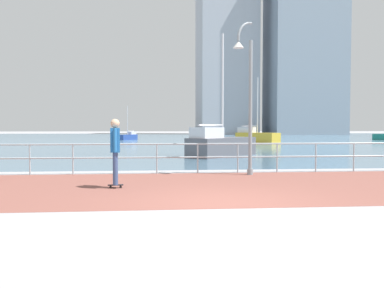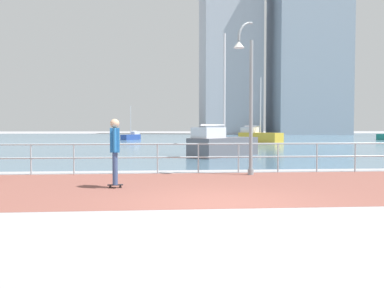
{
  "view_description": "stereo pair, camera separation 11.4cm",
  "coord_description": "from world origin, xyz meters",
  "px_view_note": "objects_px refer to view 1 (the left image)",
  "views": [
    {
      "loc": [
        -1.4,
        -8.02,
        1.58
      ],
      "look_at": [
        -0.39,
        3.26,
        1.1
      ],
      "focal_mm": 36.91,
      "sensor_mm": 36.0,
      "label": 1
    },
    {
      "loc": [
        -1.28,
        -8.03,
        1.58
      ],
      "look_at": [
        -0.39,
        3.26,
        1.1
      ],
      "focal_mm": 36.91,
      "sensor_mm": 36.0,
      "label": 2
    }
  ],
  "objects_px": {
    "sailboat_navy": "(128,136)",
    "sailboat_blue": "(221,145)",
    "lamppost": "(247,91)",
    "skateboarder": "(115,146)",
    "sailboat_gray": "(256,136)"
  },
  "relations": [
    {
      "from": "sailboat_navy",
      "to": "skateboarder",
      "type": "bearing_deg",
      "value": -86.33
    },
    {
      "from": "sailboat_navy",
      "to": "lamppost",
      "type": "bearing_deg",
      "value": -80.18
    },
    {
      "from": "lamppost",
      "to": "skateboarder",
      "type": "height_order",
      "value": "lamppost"
    },
    {
      "from": "lamppost",
      "to": "sailboat_gray",
      "type": "bearing_deg",
      "value": 75.06
    },
    {
      "from": "lamppost",
      "to": "sailboat_blue",
      "type": "distance_m",
      "value": 8.79
    },
    {
      "from": "lamppost",
      "to": "skateboarder",
      "type": "distance_m",
      "value": 5.0
    },
    {
      "from": "sailboat_blue",
      "to": "lamppost",
      "type": "bearing_deg",
      "value": -93.51
    },
    {
      "from": "sailboat_gray",
      "to": "sailboat_blue",
      "type": "relative_size",
      "value": 1.01
    },
    {
      "from": "lamppost",
      "to": "sailboat_blue",
      "type": "bearing_deg",
      "value": 86.49
    },
    {
      "from": "skateboarder",
      "to": "sailboat_navy",
      "type": "height_order",
      "value": "sailboat_navy"
    },
    {
      "from": "sailboat_navy",
      "to": "sailboat_blue",
      "type": "distance_m",
      "value": 30.64
    },
    {
      "from": "sailboat_navy",
      "to": "sailboat_gray",
      "type": "xyz_separation_m",
      "value": [
        13.99,
        -10.69,
        0.23
      ]
    },
    {
      "from": "sailboat_gray",
      "to": "lamppost",
      "type": "bearing_deg",
      "value": -104.94
    },
    {
      "from": "skateboarder",
      "to": "sailboat_gray",
      "type": "xyz_separation_m",
      "value": [
        11.38,
        30.05,
        -0.44
      ]
    },
    {
      "from": "lamppost",
      "to": "sailboat_gray",
      "type": "relative_size",
      "value": 0.75
    }
  ]
}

